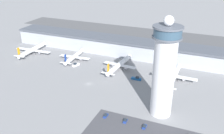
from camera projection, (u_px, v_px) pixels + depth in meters
The scene contains 14 objects.
ground_plane at pixel (89, 84), 195.73m from camera, with size 1000.00×1000.00×0.00m, color gray.
terminal_building at pixel (121, 46), 251.12m from camera, with size 235.36×25.00×16.31m.
runway_strip at pixel (143, 33), 323.75m from camera, with size 353.04×44.00×0.01m, color #515154.
control_tower at pixel (164, 70), 147.58m from camera, with size 17.22×17.22×62.93m.
airplane_gate_alpha at pixel (32, 50), 252.27m from camera, with size 38.80×41.31×13.47m.
airplane_gate_bravo at pixel (74, 57), 237.23m from camera, with size 30.84×35.70×12.26m.
airplane_gate_charlie at pixel (119, 65), 218.37m from camera, with size 30.42×43.79×13.48m.
airplane_gate_delta at pixel (174, 76), 198.30m from camera, with size 35.73×45.44×13.00m.
service_truck_catering at pixel (76, 65), 227.23m from camera, with size 4.62×7.76×2.91m.
service_truck_fuel at pixel (170, 88), 187.40m from camera, with size 4.40×6.33×3.17m.
service_truck_baggage at pixel (136, 79), 202.07m from camera, with size 8.04×2.61×2.83m.
car_navy_sedan at pixel (144, 127), 146.37m from camera, with size 2.05×4.54×1.43m.
car_green_van at pixel (106, 116), 156.20m from camera, with size 1.90×4.71×1.58m.
car_white_wagon at pixel (125, 121), 151.40m from camera, with size 2.07×4.32×1.55m.
Camera 1 is at (83.58, -152.33, 92.89)m, focal length 40.00 mm.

